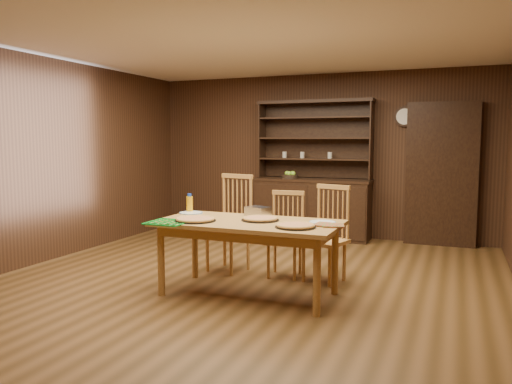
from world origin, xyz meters
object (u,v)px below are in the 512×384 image
at_px(chair_left, 232,219).
at_px(chair_center, 286,231).
at_px(juice_bottle, 190,204).
at_px(china_hutch, 313,200).
at_px(dining_table, 248,230).
at_px(chair_right, 328,230).

relative_size(chair_left, chair_center, 1.18).
relative_size(chair_left, juice_bottle, 5.45).
bearing_deg(china_hutch, chair_center, -81.97).
xyz_separation_m(dining_table, chair_right, (0.61, 0.83, -0.10)).
bearing_deg(chair_right, chair_center, -164.23).
height_order(china_hutch, juice_bottle, china_hutch).
bearing_deg(juice_bottle, china_hutch, 77.44).
bearing_deg(chair_left, china_hutch, 93.28).
relative_size(china_hutch, dining_table, 1.20).
bearing_deg(dining_table, chair_left, 123.84).
height_order(chair_right, juice_bottle, chair_right).
distance_m(china_hutch, dining_table, 3.13).
height_order(chair_left, juice_bottle, chair_left).
distance_m(chair_right, juice_bottle, 1.56).
height_order(dining_table, juice_bottle, juice_bottle).
distance_m(dining_table, chair_right, 1.04).
xyz_separation_m(china_hutch, chair_right, (0.82, -2.29, -0.03)).
bearing_deg(chair_left, chair_right, 11.39).
bearing_deg(chair_right, dining_table, -108.62).
height_order(chair_left, chair_center, chair_left).
xyz_separation_m(chair_center, juice_bottle, (-0.95, -0.54, 0.33)).
bearing_deg(chair_center, china_hutch, 93.33).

